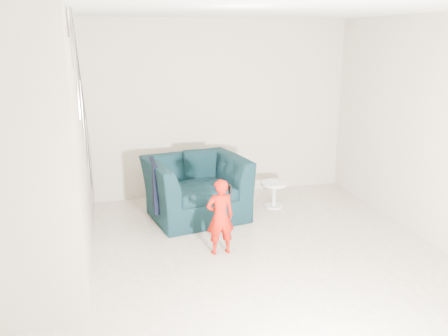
{
  "coord_description": "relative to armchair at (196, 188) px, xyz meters",
  "views": [
    {
      "loc": [
        -1.24,
        -4.32,
        2.44
      ],
      "look_at": [
        0.15,
        1.2,
        0.85
      ],
      "focal_mm": 38.0,
      "sensor_mm": 36.0,
      "label": 1
    }
  ],
  "objects": [
    {
      "name": "toddler",
      "position": [
        0.05,
        -1.21,
        0.03
      ],
      "size": [
        0.34,
        0.23,
        0.9
      ],
      "primitive_type": "imported",
      "rotation": [
        0.0,
        0.0,
        3.2
      ],
      "color": "#910504",
      "rests_on": "floor"
    },
    {
      "name": "phone",
      "position": [
        0.15,
        -1.25,
        0.36
      ],
      "size": [
        0.03,
        0.05,
        0.1
      ],
      "primitive_type": "cube",
      "rotation": [
        0.0,
        0.0,
        0.14
      ],
      "color": "black",
      "rests_on": "toddler"
    },
    {
      "name": "back_wall",
      "position": [
        0.09,
        0.95,
        0.93
      ],
      "size": [
        5.0,
        0.0,
        5.0
      ],
      "primitive_type": "plane",
      "rotation": [
        1.57,
        0.0,
        0.0
      ],
      "color": "#B9AD97",
      "rests_on": "floor"
    },
    {
      "name": "cushion",
      "position": [
        0.11,
        0.32,
        0.24
      ],
      "size": [
        0.46,
        0.22,
        0.45
      ],
      "primitive_type": "cube",
      "rotation": [
        0.21,
        0.0,
        0.0
      ],
      "color": "black",
      "rests_on": "armchair"
    },
    {
      "name": "ceiling",
      "position": [
        0.09,
        -1.8,
        2.28
      ],
      "size": [
        5.5,
        5.5,
        0.0
      ],
      "primitive_type": "plane",
      "rotation": [
        3.14,
        0.0,
        0.0
      ],
      "color": "silver",
      "rests_on": "back_wall"
    },
    {
      "name": "throw",
      "position": [
        -0.58,
        -0.07,
        0.11
      ],
      "size": [
        0.06,
        0.57,
        0.64
      ],
      "primitive_type": "cube",
      "color": "black",
      "rests_on": "armchair"
    },
    {
      "name": "side_table",
      "position": [
        1.17,
        0.09,
        -0.16
      ],
      "size": [
        0.38,
        0.38,
        0.38
      ],
      "color": "silver",
      "rests_on": "floor"
    },
    {
      "name": "armchair",
      "position": [
        0.0,
        0.0,
        0.0
      ],
      "size": [
        1.47,
        1.34,
        0.84
      ],
      "primitive_type": "imported",
      "rotation": [
        0.0,
        0.0,
        0.19
      ],
      "color": "black",
      "rests_on": "floor"
    },
    {
      "name": "staircase",
      "position": [
        -1.9,
        -1.25,
        0.53
      ],
      "size": [
        1.02,
        3.03,
        3.62
      ],
      "color": "#ADA089",
      "rests_on": "floor"
    },
    {
      "name": "floor",
      "position": [
        0.09,
        -1.8,
        -0.42
      ],
      "size": [
        5.5,
        5.5,
        0.0
      ],
      "primitive_type": "plane",
      "color": "gray",
      "rests_on": "ground"
    },
    {
      "name": "front_wall",
      "position": [
        0.09,
        -4.55,
        0.93
      ],
      "size": [
        5.0,
        0.0,
        5.0
      ],
      "primitive_type": "plane",
      "rotation": [
        -1.57,
        0.0,
        0.0
      ],
      "color": "#B9AD97",
      "rests_on": "floor"
    }
  ]
}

